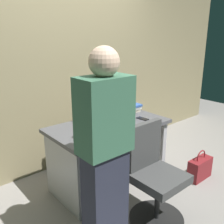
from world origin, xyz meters
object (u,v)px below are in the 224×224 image
person_at_desk (105,153)px  cup_near_keyboard (80,133)px  office_chair (154,178)px  mouse (126,121)px  keyboard (108,127)px  book_stack (132,108)px  cell_phone (142,119)px  desk (109,144)px  handbag (200,168)px  monitor (104,97)px

person_at_desk → cup_near_keyboard: (0.13, 0.54, -0.04)m
office_chair → person_at_desk: 0.68m
person_at_desk → office_chair: bearing=-6.1°
office_chair → mouse: 0.77m
office_chair → keyboard: (-0.02, 0.64, 0.33)m
person_at_desk → book_stack: person_at_desk is taller
cup_near_keyboard → book_stack: same height
person_at_desk → cell_phone: person_at_desk is taller
desk → handbag: size_ratio=3.53×
cup_near_keyboard → monitor: bearing=29.0°
desk → person_at_desk: person_at_desk is taller
cup_near_keyboard → handbag: (1.37, -0.52, -0.66)m
desk → office_chair: size_ratio=1.42×
person_at_desk → book_stack: 1.38m
office_chair → cell_phone: (0.47, 0.60, 0.33)m
keyboard → handbag: 1.29m
person_at_desk → cell_phone: bearing=28.3°
office_chair → cell_phone: office_chair is taller
office_chair → mouse: bearing=68.5°
desk → monitor: size_ratio=2.47×
monitor → handbag: (0.83, -0.82, -0.87)m
keyboard → handbag: keyboard is taller
monitor → book_stack: size_ratio=2.38×
office_chair → handbag: (0.97, 0.08, -0.29)m
office_chair → handbag: office_chair is taller
person_at_desk → handbag: (1.50, 0.02, -0.70)m
mouse → cell_phone: bearing=-12.4°
cup_near_keyboard → person_at_desk: bearing=-103.8°
cup_near_keyboard → cell_phone: 0.87m
monitor → handbag: monitor is taller
desk → cup_near_keyboard: bearing=-164.8°
person_at_desk → monitor: bearing=51.3°
office_chair → handbag: bearing=4.8°
mouse → handbag: (0.72, -0.57, -0.63)m
monitor → handbag: 1.45m
book_stack → desk: bearing=-163.3°
mouse → keyboard: bearing=-178.5°
cell_phone → handbag: bearing=-50.5°
book_stack → mouse: bearing=-144.2°
desk → mouse: bearing=-23.0°
keyboard → office_chair: bearing=-87.9°
book_stack → handbag: (0.39, -0.80, -0.66)m
desk → office_chair: 0.73m
monitor → cell_phone: (0.33, -0.30, -0.25)m
person_at_desk → cup_near_keyboard: size_ratio=16.80×
handbag → book_stack: bearing=116.0°
mouse → cell_phone: 0.22m
keyboard → cup_near_keyboard: 0.39m
keyboard → book_stack: size_ratio=1.90×
desk → book_stack: book_stack is taller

